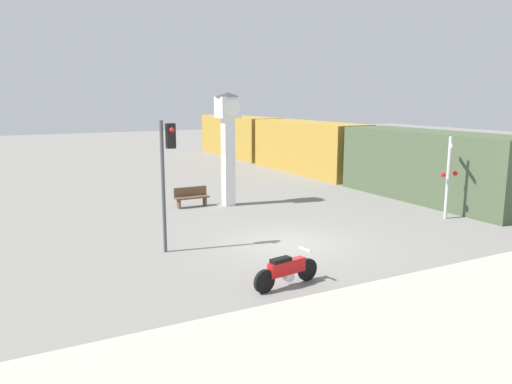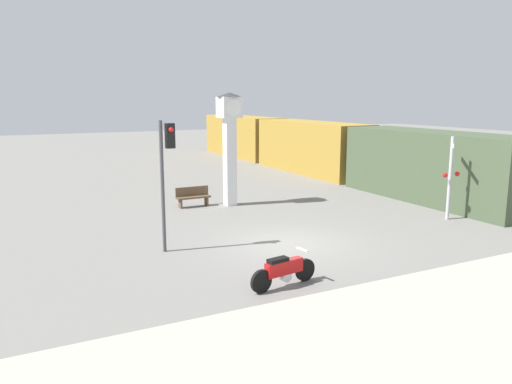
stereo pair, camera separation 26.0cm
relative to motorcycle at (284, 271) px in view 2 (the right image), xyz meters
name	(u,v)px [view 2 (the right image)]	position (x,y,z in m)	size (l,w,h in m)	color
ground_plane	(288,243)	(2.15, 3.44, -0.46)	(120.00, 120.00, 0.00)	slate
sidewalk_strip	(460,329)	(2.15, -4.00, -0.41)	(36.00, 6.00, 0.10)	#B2A893
motorcycle	(284,271)	(0.00, 0.00, 0.00)	(2.13, 0.56, 0.95)	black
clock_tower	(230,132)	(2.94, 10.14, 2.99)	(1.13, 1.13, 5.25)	white
freight_train	(312,147)	(12.25, 17.41, 1.24)	(2.80, 31.90, 3.40)	#425138
traffic_light	(166,162)	(-1.80, 4.50, 2.51)	(0.50, 0.35, 4.31)	#47474C
railroad_crossing_signal	(450,174)	(9.91, 3.46, 1.44)	(0.90, 0.82, 3.46)	#B7B7BC
bench	(193,196)	(1.26, 10.63, 0.04)	(1.60, 0.44, 0.92)	brown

